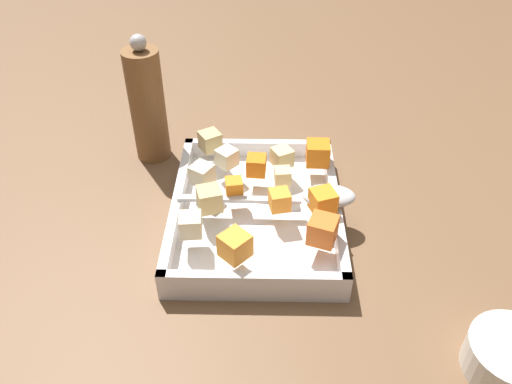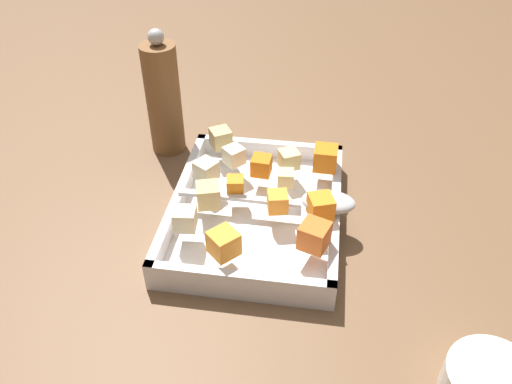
% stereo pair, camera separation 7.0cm
% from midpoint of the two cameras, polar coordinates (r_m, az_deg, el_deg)
% --- Properties ---
extents(ground_plane, '(4.00, 4.00, 0.00)m').
position_cam_midpoint_polar(ground_plane, '(0.73, -3.74, -3.52)').
color(ground_plane, brown).
extents(baking_dish, '(0.29, 0.23, 0.04)m').
position_cam_midpoint_polar(baking_dish, '(0.72, -2.77, -2.46)').
color(baking_dish, silver).
rests_on(baking_dish, ground_plane).
extents(carrot_chunk_heap_side, '(0.03, 0.03, 0.03)m').
position_cam_midpoint_polar(carrot_chunk_heap_side, '(0.74, -2.66, 2.83)').
color(carrot_chunk_heap_side, orange).
rests_on(carrot_chunk_heap_side, baking_dish).
extents(carrot_chunk_far_left, '(0.04, 0.04, 0.03)m').
position_cam_midpoint_polar(carrot_chunk_far_left, '(0.62, -5.56, -5.97)').
color(carrot_chunk_far_left, orange).
rests_on(carrot_chunk_far_left, baking_dish).
extents(carrot_chunk_near_left, '(0.03, 0.03, 0.03)m').
position_cam_midpoint_polar(carrot_chunk_near_left, '(0.68, -0.34, -0.97)').
color(carrot_chunk_near_left, orange).
rests_on(carrot_chunk_near_left, baking_dish).
extents(carrot_chunk_corner_sw, '(0.03, 0.03, 0.02)m').
position_cam_midpoint_polar(carrot_chunk_corner_sw, '(0.71, -5.23, 0.45)').
color(carrot_chunk_corner_sw, orange).
rests_on(carrot_chunk_corner_sw, baking_dish).
extents(carrot_chunk_near_spoon, '(0.04, 0.04, 0.03)m').
position_cam_midpoint_polar(carrot_chunk_near_spoon, '(0.68, 4.38, -1.11)').
color(carrot_chunk_near_spoon, orange).
rests_on(carrot_chunk_near_spoon, baking_dish).
extents(carrot_chunk_back_center, '(0.04, 0.04, 0.03)m').
position_cam_midpoint_polar(carrot_chunk_back_center, '(0.63, 4.16, -4.28)').
color(carrot_chunk_back_center, orange).
rests_on(carrot_chunk_back_center, baking_dish).
extents(carrot_chunk_mid_right, '(0.03, 0.03, 0.03)m').
position_cam_midpoint_polar(carrot_chunk_mid_right, '(0.76, 4.14, 4.15)').
color(carrot_chunk_mid_right, orange).
rests_on(carrot_chunk_mid_right, baking_dish).
extents(potato_chunk_corner_se, '(0.02, 0.02, 0.02)m').
position_cam_midpoint_polar(potato_chunk_corner_se, '(0.72, 0.16, 1.65)').
color(potato_chunk_corner_se, '#E0CC89').
rests_on(potato_chunk_corner_se, baking_dish).
extents(potato_chunk_near_right, '(0.04, 0.04, 0.03)m').
position_cam_midpoint_polar(potato_chunk_near_right, '(0.76, -5.82, 3.67)').
color(potato_chunk_near_right, beige).
rests_on(potato_chunk_near_right, baking_dish).
extents(potato_chunk_under_handle, '(0.04, 0.04, 0.03)m').
position_cam_midpoint_polar(potato_chunk_under_handle, '(0.73, -8.63, 1.83)').
color(potato_chunk_under_handle, beige).
rests_on(potato_chunk_under_handle, baking_dish).
extents(potato_chunk_corner_ne, '(0.04, 0.04, 0.03)m').
position_cam_midpoint_polar(potato_chunk_corner_ne, '(0.80, -7.54, 5.45)').
color(potato_chunk_corner_ne, tan).
rests_on(potato_chunk_corner_ne, baking_dish).
extents(potato_chunk_mid_left, '(0.03, 0.03, 0.03)m').
position_cam_midpoint_polar(potato_chunk_mid_left, '(0.65, -10.18, -3.66)').
color(potato_chunk_mid_left, beige).
rests_on(potato_chunk_mid_left, baking_dish).
extents(potato_chunk_rim_edge, '(0.04, 0.04, 0.03)m').
position_cam_midpoint_polar(potato_chunk_rim_edge, '(0.69, -8.01, -0.86)').
color(potato_chunk_rim_edge, tan).
rests_on(potato_chunk_rim_edge, baking_dish).
extents(potato_chunk_center, '(0.04, 0.04, 0.03)m').
position_cam_midpoint_polar(potato_chunk_center, '(0.76, 0.23, 3.74)').
color(potato_chunk_center, '#E0CC89').
rests_on(potato_chunk_center, baking_dish).
extents(serving_spoon, '(0.05, 0.24, 0.02)m').
position_cam_midpoint_polar(serving_spoon, '(0.69, 3.93, -0.52)').
color(serving_spoon, silver).
rests_on(serving_spoon, baking_dish).
extents(pepper_mill, '(0.05, 0.05, 0.20)m').
position_cam_midpoint_polar(pepper_mill, '(0.83, -14.15, 9.12)').
color(pepper_mill, brown).
rests_on(pepper_mill, ground_plane).
extents(small_prep_bowl, '(0.09, 0.09, 0.04)m').
position_cam_midpoint_polar(small_prep_bowl, '(0.61, 22.97, -16.46)').
color(small_prep_bowl, silver).
rests_on(small_prep_bowl, ground_plane).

